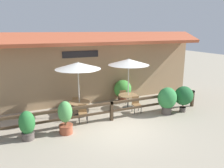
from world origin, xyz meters
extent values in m
plane|color=#9E937F|center=(0.00, 0.00, 0.00)|extent=(60.00, 60.00, 0.00)
cube|color=#997A56|center=(0.00, 4.20, 1.80)|extent=(14.00, 0.40, 3.60)
cube|color=#B25133|center=(0.00, 3.65, 3.88)|extent=(14.28, 1.48, 0.70)
cube|color=black|center=(-0.65, 3.97, 3.00)|extent=(2.10, 0.04, 0.37)
cube|color=#3D2D1E|center=(0.00, 1.05, 0.89)|extent=(10.40, 0.14, 0.11)
cube|color=#3D2D1E|center=(0.00, 1.05, 0.47)|extent=(10.40, 0.10, 0.09)
cube|color=#3D2D1E|center=(0.00, 1.05, 0.47)|extent=(0.14, 0.14, 0.95)
cube|color=#3D2D1E|center=(5.13, 1.05, 0.47)|extent=(0.14, 0.14, 0.95)
cylinder|color=#B7B2A8|center=(-1.29, 2.22, 1.27)|extent=(0.06, 0.06, 2.53)
cone|color=silver|center=(-1.29, 2.22, 2.65)|extent=(2.26, 2.26, 0.33)
sphere|color=#B2ADA3|center=(-1.29, 2.22, 2.81)|extent=(0.07, 0.07, 0.07)
cylinder|color=olive|center=(-1.29, 2.22, 0.74)|extent=(1.08, 1.08, 0.05)
cylinder|color=#333333|center=(-1.29, 2.22, 0.36)|extent=(0.07, 0.07, 0.71)
cylinder|color=#333333|center=(-1.29, 2.22, 0.01)|extent=(0.59, 0.59, 0.03)
cube|color=olive|center=(-1.35, 1.40, 0.43)|extent=(0.49, 0.49, 0.05)
cube|color=olive|center=(-1.32, 1.58, 0.65)|extent=(0.40, 0.11, 0.40)
cylinder|color=#2D2D2D|center=(-1.58, 1.25, 0.20)|extent=(0.04, 0.04, 0.40)
cylinder|color=#2D2D2D|center=(-1.20, 1.17, 0.20)|extent=(0.04, 0.04, 0.40)
cylinder|color=#2D2D2D|center=(-1.50, 1.62, 0.20)|extent=(0.04, 0.04, 0.40)
cylinder|color=#2D2D2D|center=(-1.13, 1.55, 0.20)|extent=(0.04, 0.04, 0.40)
cube|color=olive|center=(-1.31, 3.04, 0.43)|extent=(0.43, 0.43, 0.05)
cube|color=olive|center=(-1.30, 2.85, 0.65)|extent=(0.40, 0.05, 0.40)
cylinder|color=#2D2D2D|center=(-1.12, 3.24, 0.20)|extent=(0.04, 0.04, 0.40)
cylinder|color=#2D2D2D|center=(-1.50, 3.23, 0.20)|extent=(0.04, 0.04, 0.40)
cylinder|color=#2D2D2D|center=(-1.11, 2.86, 0.20)|extent=(0.04, 0.04, 0.40)
cylinder|color=#2D2D2D|center=(-1.49, 2.85, 0.20)|extent=(0.04, 0.04, 0.40)
cylinder|color=#B7B2A8|center=(1.59, 2.34, 1.27)|extent=(0.06, 0.06, 2.53)
cone|color=silver|center=(1.59, 2.34, 2.65)|extent=(2.26, 2.26, 0.33)
sphere|color=#B2ADA3|center=(1.59, 2.34, 2.81)|extent=(0.07, 0.07, 0.07)
cylinder|color=olive|center=(1.59, 2.34, 0.74)|extent=(1.08, 1.08, 0.05)
cylinder|color=#333333|center=(1.59, 2.34, 0.36)|extent=(0.07, 0.07, 0.71)
cylinder|color=#333333|center=(1.59, 2.34, 0.01)|extent=(0.59, 0.59, 0.03)
cube|color=olive|center=(1.66, 1.49, 0.43)|extent=(0.48, 0.48, 0.05)
cube|color=olive|center=(1.69, 1.67, 0.65)|extent=(0.40, 0.10, 0.40)
cylinder|color=#2D2D2D|center=(1.44, 1.33, 0.20)|extent=(0.04, 0.04, 0.40)
cylinder|color=#2D2D2D|center=(1.82, 1.27, 0.20)|extent=(0.04, 0.04, 0.40)
cylinder|color=#2D2D2D|center=(1.50, 1.70, 0.20)|extent=(0.04, 0.04, 0.40)
cylinder|color=#2D2D2D|center=(1.88, 1.64, 0.20)|extent=(0.04, 0.04, 0.40)
cube|color=olive|center=(1.63, 3.20, 0.43)|extent=(0.49, 0.49, 0.05)
cube|color=olive|center=(1.60, 3.02, 0.65)|extent=(0.40, 0.11, 0.40)
cylinder|color=#2D2D2D|center=(1.86, 3.35, 0.20)|extent=(0.04, 0.04, 0.40)
cylinder|color=#2D2D2D|center=(1.48, 3.43, 0.20)|extent=(0.04, 0.04, 0.40)
cylinder|color=#2D2D2D|center=(1.78, 2.98, 0.20)|extent=(0.04, 0.04, 0.40)
cylinder|color=#2D2D2D|center=(1.41, 3.05, 0.20)|extent=(0.04, 0.04, 0.40)
cylinder|color=#564C47|center=(-3.88, 0.64, 0.16)|extent=(0.48, 0.48, 0.31)
cylinder|color=#564C47|center=(-3.88, 0.64, 0.29)|extent=(0.51, 0.51, 0.04)
ellipsoid|color=#287033|center=(-3.88, 0.64, 0.73)|extent=(0.63, 0.57, 0.99)
cylinder|color=#564C47|center=(3.02, 0.67, 0.20)|extent=(0.51, 0.51, 0.40)
cylinder|color=#564C47|center=(3.02, 0.67, 0.38)|extent=(0.55, 0.55, 0.04)
ellipsoid|color=#338442|center=(3.02, 0.67, 0.88)|extent=(1.02, 0.92, 1.13)
cylinder|color=#564C47|center=(4.03, 0.58, 0.13)|extent=(0.33, 0.33, 0.26)
cylinder|color=#564C47|center=(4.03, 0.58, 0.24)|extent=(0.35, 0.35, 0.04)
cylinder|color=brown|center=(4.03, 0.58, 0.41)|extent=(0.06, 0.06, 0.31)
ellipsoid|color=#1E5B2D|center=(4.03, 0.58, 0.91)|extent=(1.04, 0.94, 1.03)
cylinder|color=#9E4C33|center=(-2.36, 0.57, 0.20)|extent=(0.56, 0.56, 0.39)
cylinder|color=#9E4C33|center=(-2.36, 0.57, 0.37)|extent=(0.60, 0.60, 0.04)
cylinder|color=brown|center=(-2.36, 0.57, 0.53)|extent=(0.10, 0.10, 0.28)
ellipsoid|color=#4C934C|center=(-2.36, 0.57, 0.99)|extent=(0.61, 0.54, 0.94)
cylinder|color=brown|center=(1.84, 3.55, 0.15)|extent=(0.55, 0.55, 0.30)
cylinder|color=brown|center=(1.84, 3.55, 0.28)|extent=(0.60, 0.60, 0.04)
ellipsoid|color=#3D8E38|center=(1.84, 3.55, 0.78)|extent=(1.10, 0.99, 1.13)
camera|label=1|loc=(-4.01, -8.15, 4.36)|focal=35.00mm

